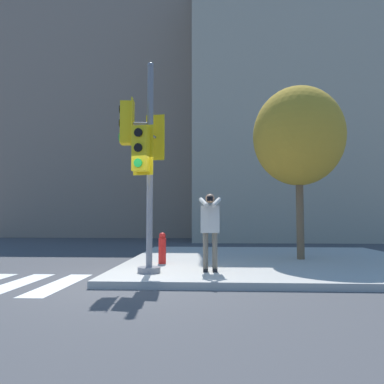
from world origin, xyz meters
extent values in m
plane|color=#424244|center=(0.00, 0.00, 0.00)|extent=(160.00, 160.00, 0.00)
cube|color=#ADA89E|center=(3.50, 3.50, 0.07)|extent=(8.00, 8.00, 0.14)
cube|color=silver|center=(-1.20, -0.04, 0.00)|extent=(0.49, 2.48, 0.01)
cube|color=silver|center=(-2.06, -0.04, 0.00)|extent=(0.49, 2.48, 0.01)
cylinder|color=slate|center=(0.44, 0.58, 0.20)|extent=(0.47, 0.47, 0.12)
cylinder|color=slate|center=(0.44, 0.58, 2.39)|extent=(0.13, 0.13, 4.25)
sphere|color=slate|center=(0.44, 0.58, 4.55)|extent=(0.14, 0.14, 0.14)
cylinder|color=slate|center=(0.47, 0.80, 3.06)|extent=(0.09, 0.32, 0.05)
cube|color=yellow|center=(0.51, 1.07, 3.06)|extent=(0.33, 0.28, 0.90)
cube|color=yellow|center=(0.49, 0.94, 3.06)|extent=(0.42, 0.08, 1.02)
cylinder|color=black|center=(0.53, 1.21, 3.36)|extent=(0.17, 0.05, 0.17)
cylinder|color=black|center=(0.53, 1.21, 3.06)|extent=(0.17, 0.05, 0.17)
cylinder|color=green|center=(0.53, 1.21, 2.76)|extent=(0.17, 0.05, 0.17)
cylinder|color=slate|center=(0.39, 0.36, 2.65)|extent=(0.11, 0.32, 0.05)
cube|color=yellow|center=(0.33, 0.09, 2.65)|extent=(0.34, 0.30, 0.90)
cube|color=yellow|center=(0.36, 0.21, 2.65)|extent=(0.42, 0.11, 1.02)
cylinder|color=black|center=(0.31, -0.05, 2.95)|extent=(0.17, 0.06, 0.17)
cylinder|color=black|center=(0.31, -0.05, 2.65)|extent=(0.17, 0.06, 0.17)
cylinder|color=green|center=(0.31, -0.05, 2.35)|extent=(0.17, 0.06, 0.17)
cylinder|color=slate|center=(0.21, 0.56, 3.29)|extent=(0.32, 0.08, 0.05)
cube|color=yellow|center=(-0.06, 0.54, 3.29)|extent=(0.26, 0.32, 0.90)
cube|color=yellow|center=(0.07, 0.55, 3.29)|extent=(0.06, 0.42, 1.02)
cylinder|color=black|center=(-0.20, 0.52, 3.59)|extent=(0.04, 0.17, 0.17)
cylinder|color=black|center=(-0.20, 0.52, 3.29)|extent=(0.04, 0.17, 0.17)
cylinder|color=green|center=(-0.20, 0.52, 2.99)|extent=(0.04, 0.17, 0.17)
cube|color=black|center=(1.60, 0.80, 0.17)|extent=(0.09, 0.24, 0.05)
cube|color=black|center=(1.80, 0.80, 0.17)|extent=(0.09, 0.24, 0.05)
cylinder|color=#6B6051|center=(1.60, 0.86, 0.55)|extent=(0.11, 0.11, 0.82)
cylinder|color=#6B6051|center=(1.80, 0.86, 0.55)|extent=(0.11, 0.11, 0.82)
cube|color=beige|center=(1.70, 0.86, 1.25)|extent=(0.40, 0.22, 0.58)
sphere|color=#8C664C|center=(1.70, 0.86, 1.70)|extent=(0.20, 0.20, 0.20)
cube|color=black|center=(1.70, 0.55, 1.68)|extent=(0.12, 0.10, 0.09)
cylinder|color=black|center=(1.70, 0.48, 1.68)|extent=(0.06, 0.08, 0.06)
cylinder|color=beige|center=(1.57, 0.72, 1.61)|extent=(0.23, 0.35, 0.22)
cylinder|color=beige|center=(1.84, 0.72, 1.61)|extent=(0.23, 0.35, 0.22)
cylinder|color=brown|center=(4.19, 3.34, 1.42)|extent=(0.21, 0.21, 2.55)
ellipsoid|color=#BC8E28|center=(4.19, 3.34, 3.58)|extent=(2.54, 2.54, 2.79)
cylinder|color=red|center=(0.51, 2.11, 0.46)|extent=(0.19, 0.19, 0.63)
sphere|color=red|center=(0.51, 2.11, 0.83)|extent=(0.17, 0.17, 0.17)
cylinder|color=red|center=(0.51, 1.99, 0.53)|extent=(0.09, 0.06, 0.09)
cube|color=gray|center=(-4.35, 20.32, 8.37)|extent=(17.13, 8.23, 16.75)
cube|color=#7A604C|center=(-4.35, 20.32, 17.15)|extent=(17.33, 8.43, 0.80)
cube|color=tan|center=(6.11, 17.54, 7.49)|extent=(10.76, 11.70, 14.98)
cube|color=gray|center=(6.11, 17.54, 15.38)|extent=(10.96, 11.90, 0.80)
camera|label=1|loc=(1.74, -7.20, 1.29)|focal=35.00mm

